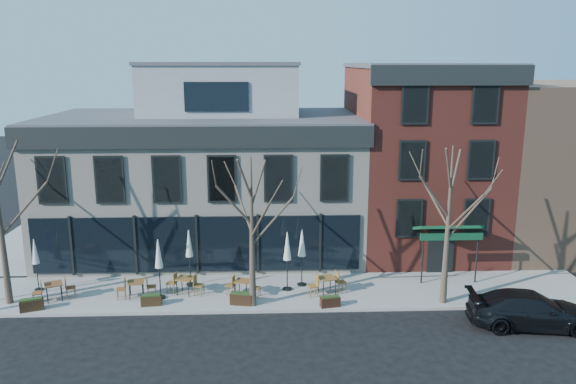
{
  "coord_description": "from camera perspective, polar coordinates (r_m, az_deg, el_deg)",
  "views": [
    {
      "loc": [
        3.7,
        -28.32,
        11.26
      ],
      "look_at": [
        4.87,
        2.0,
        4.2
      ],
      "focal_mm": 35.0,
      "sensor_mm": 36.0,
      "label": 1
    }
  ],
  "objects": [
    {
      "name": "umbrella_3",
      "position": [
        27.71,
        -0.07,
        -5.85
      ],
      "size": [
        0.48,
        0.48,
        2.99
      ],
      "color": "black",
      "rests_on": "sidewalk_front"
    },
    {
      "name": "tree_corner",
      "position": [
        28.78,
        -27.21,
        -2.49
      ],
      "size": [
        3.93,
        3.98,
        7.92
      ],
      "color": "#382B21",
      "rests_on": "sidewalk_front"
    },
    {
      "name": "cafe_set_2",
      "position": [
        28.25,
        -10.41,
        -9.15
      ],
      "size": [
        1.97,
        0.96,
        1.01
      ],
      "color": "brown",
      "rests_on": "sidewalk_front"
    },
    {
      "name": "planter_2",
      "position": [
        26.84,
        -4.75,
        -10.72
      ],
      "size": [
        1.1,
        0.59,
        0.58
      ],
      "color": "black",
      "rests_on": "sidewalk_front"
    },
    {
      "name": "ground",
      "position": [
        30.7,
        -9.09,
        -8.59
      ],
      "size": [
        120.0,
        120.0,
        0.0
      ],
      "primitive_type": "plane",
      "color": "black",
      "rests_on": "ground"
    },
    {
      "name": "bg_building",
      "position": [
        39.86,
        26.81,
        2.65
      ],
      "size": [
        12.0,
        12.0,
        10.0
      ],
      "primitive_type": "cube",
      "color": "#8C664C",
      "rests_on": "ground"
    },
    {
      "name": "tree_mid",
      "position": [
        25.54,
        -3.67,
        -3.93
      ],
      "size": [
        3.5,
        3.55,
        7.04
      ],
      "color": "#382B21",
      "rests_on": "sidewalk_front"
    },
    {
      "name": "corner_building",
      "position": [
        34.21,
        -8.26,
        1.95
      ],
      "size": [
        18.39,
        10.39,
        11.1
      ],
      "color": "beige",
      "rests_on": "ground"
    },
    {
      "name": "planter_3",
      "position": [
        26.61,
        4.3,
        -11.02
      ],
      "size": [
        0.97,
        0.53,
        0.51
      ],
      "color": "black",
      "rests_on": "sidewalk_front"
    },
    {
      "name": "sidewalk_side",
      "position": [
        39.07,
        -24.69,
        -4.77
      ],
      "size": [
        4.5,
        12.0,
        0.15
      ],
      "primitive_type": "cube",
      "color": "gray",
      "rests_on": "ground"
    },
    {
      "name": "cafe_set_0",
      "position": [
        29.27,
        -22.68,
        -9.14
      ],
      "size": [
        2.01,
        1.24,
        1.04
      ],
      "color": "brown",
      "rests_on": "sidewalk_front"
    },
    {
      "name": "planter_0",
      "position": [
        28.67,
        -24.6,
        -10.34
      ],
      "size": [
        1.1,
        0.74,
        0.57
      ],
      "color": "#311F10",
      "rests_on": "sidewalk_front"
    },
    {
      "name": "umbrella_2",
      "position": [
        28.72,
        -10.01,
        -5.47
      ],
      "size": [
        0.47,
        0.47,
        2.92
      ],
      "color": "black",
      "rests_on": "sidewalk_front"
    },
    {
      "name": "parked_sedan",
      "position": [
        26.97,
        23.42,
        -10.92
      ],
      "size": [
        5.54,
        2.73,
        1.55
      ],
      "primitive_type": "imported",
      "rotation": [
        0.0,
        0.0,
        1.46
      ],
      "color": "black",
      "rests_on": "ground"
    },
    {
      "name": "tree_right",
      "position": [
        26.79,
        15.97,
        -3.1
      ],
      "size": [
        3.72,
        3.77,
        7.48
      ],
      "color": "#382B21",
      "rests_on": "sidewalk_front"
    },
    {
      "name": "cafe_set_4",
      "position": [
        27.84,
        3.98,
        -9.24
      ],
      "size": [
        2.06,
        1.08,
        1.06
      ],
      "color": "brown",
      "rests_on": "sidewalk_front"
    },
    {
      "name": "planter_1",
      "position": [
        27.42,
        -13.72,
        -10.6
      ],
      "size": [
        0.99,
        0.49,
        0.53
      ],
      "color": "black",
      "rests_on": "sidewalk_front"
    },
    {
      "name": "cafe_set_3",
      "position": [
        27.71,
        -4.62,
        -9.5
      ],
      "size": [
        1.83,
        0.96,
        0.94
      ],
      "color": "brown",
      "rests_on": "sidewalk_front"
    },
    {
      "name": "umbrella_4",
      "position": [
        28.28,
        1.43,
        -5.49
      ],
      "size": [
        0.48,
        0.48,
        2.97
      ],
      "color": "black",
      "rests_on": "sidewalk_front"
    },
    {
      "name": "umbrella_0",
      "position": [
        30.39,
        -24.3,
        -5.79
      ],
      "size": [
        0.43,
        0.43,
        2.66
      ],
      "color": "black",
      "rests_on": "sidewalk_front"
    },
    {
      "name": "red_brick_building",
      "position": [
        35.03,
        13.24,
        3.51
      ],
      "size": [
        8.2,
        11.78,
        11.18
      ],
      "color": "maroon",
      "rests_on": "ground"
    },
    {
      "name": "umbrella_1",
      "position": [
        27.43,
        -13.01,
        -6.44
      ],
      "size": [
        0.47,
        0.47,
        2.96
      ],
      "color": "black",
      "rests_on": "sidewalk_front"
    },
    {
      "name": "sidewalk_front",
      "position": [
        28.46,
        -2.99,
        -10.06
      ],
      "size": [
        33.5,
        4.7,
        0.15
      ],
      "primitive_type": "cube",
      "color": "gray",
      "rests_on": "ground"
    },
    {
      "name": "cafe_set_1",
      "position": [
        28.35,
        -15.16,
        -9.33
      ],
      "size": [
        1.95,
        0.88,
        1.0
      ],
      "color": "brown",
      "rests_on": "sidewalk_front"
    }
  ]
}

